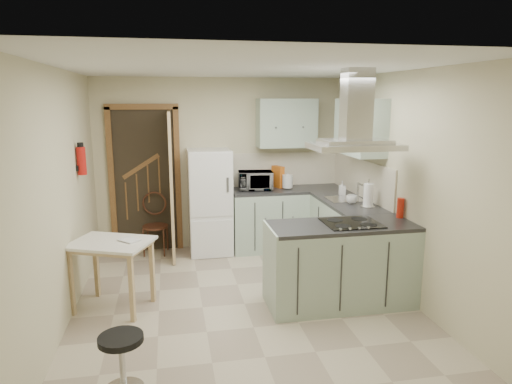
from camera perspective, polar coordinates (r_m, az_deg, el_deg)
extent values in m
plane|color=#B8AA8F|center=(5.13, -1.44, -13.79)|extent=(4.20, 4.20, 0.00)
plane|color=silver|center=(4.65, -1.60, 15.29)|extent=(4.20, 4.20, 0.00)
plane|color=beige|center=(6.79, -4.42, 3.52)|extent=(3.60, 0.00, 3.60)
plane|color=beige|center=(4.79, -23.28, -0.81)|extent=(0.00, 4.20, 4.20)
plane|color=beige|center=(5.33, 17.97, 0.75)|extent=(0.00, 4.20, 4.20)
cube|color=brown|center=(6.75, -13.68, 1.46)|extent=(1.10, 0.12, 2.10)
cube|color=white|center=(6.56, -5.79, -1.23)|extent=(0.60, 0.60, 1.50)
cube|color=#9EB2A0|center=(6.76, 1.55, -3.41)|extent=(1.08, 0.60, 0.90)
cube|color=#9EB2A0|center=(6.38, 10.29, -4.53)|extent=(0.60, 1.95, 0.90)
cube|color=beige|center=(6.96, 3.49, 2.90)|extent=(1.68, 0.02, 0.50)
cube|color=#9EB2A0|center=(6.73, 3.82, 8.59)|extent=(0.85, 0.35, 0.70)
cube|color=#9EB2A0|center=(5.93, 12.88, 7.93)|extent=(0.35, 0.90, 0.70)
cube|color=#9EB2A0|center=(5.06, 10.56, -8.87)|extent=(1.55, 0.65, 0.90)
cube|color=black|center=(4.95, 11.84, -3.81)|extent=(0.58, 0.50, 0.01)
cube|color=silver|center=(4.80, 12.24, 5.60)|extent=(0.90, 0.55, 0.10)
cube|color=silver|center=(6.11, 11.03, -0.86)|extent=(0.45, 0.40, 0.01)
cylinder|color=#B2140F|center=(5.61, -20.98, 3.65)|extent=(0.10, 0.10, 0.32)
cube|color=tan|center=(5.12, -17.47, -9.88)|extent=(0.96, 0.86, 0.74)
cube|color=#55351C|center=(6.71, -12.49, -4.24)|extent=(0.41, 0.41, 0.80)
cylinder|color=black|center=(3.84, -16.38, -19.82)|extent=(0.41, 0.41, 0.46)
imported|color=black|center=(6.62, -0.08, 1.45)|extent=(0.51, 0.37, 0.27)
cylinder|color=silver|center=(6.68, 3.97, 1.35)|extent=(0.20, 0.20, 0.23)
cube|color=#CE6118|center=(6.79, 2.76, 1.91)|extent=(0.16, 0.23, 0.32)
imported|color=#AEAFBA|center=(6.38, 10.73, 0.49)|extent=(0.10, 0.10, 0.19)
cylinder|color=white|center=(5.71, 13.85, -0.37)|extent=(0.14, 0.14, 0.30)
imported|color=silver|center=(5.86, 11.87, -0.93)|extent=(0.18, 0.18, 0.11)
cylinder|color=red|center=(5.31, 17.59, -1.91)|extent=(0.10, 0.10, 0.22)
imported|color=#AB3B39|center=(4.91, -16.29, -5.57)|extent=(0.26, 0.26, 0.09)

